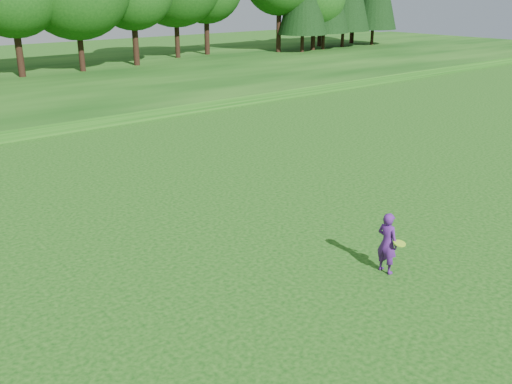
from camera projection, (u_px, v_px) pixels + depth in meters
ground at (334, 279)px, 14.29m from camera, size 140.00×140.00×0.00m
walking_path at (43, 132)px, 28.79m from camera, size 130.00×1.60×0.04m
woman at (387, 243)px, 14.39m from camera, size 0.40×0.79×1.62m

